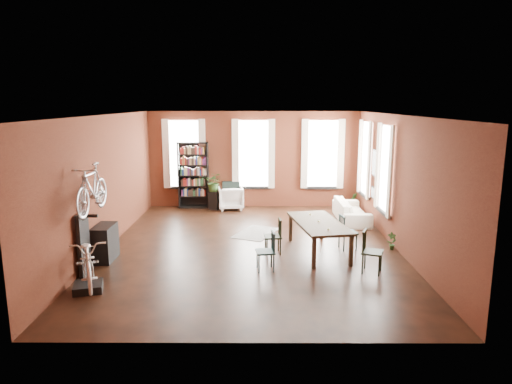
{
  "coord_description": "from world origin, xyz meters",
  "views": [
    {
      "loc": [
        0.14,
        -10.67,
        3.5
      ],
      "look_at": [
        0.1,
        0.6,
        1.27
      ],
      "focal_mm": 32.0,
      "sensor_mm": 36.0,
      "label": 1
    }
  ],
  "objects_px": {
    "plant_stand": "(214,200)",
    "console_table": "(105,243)",
    "bike_trainer": "(88,287)",
    "dining_chair_c": "(372,252)",
    "dining_chair_b": "(273,236)",
    "white_armchair": "(230,197)",
    "dining_chair_d": "(348,232)",
    "dining_table": "(318,237)",
    "bicycle_floor": "(87,238)",
    "bookshelf": "(193,175)",
    "cream_sofa": "(352,207)",
    "dining_chair_a": "(265,251)"
  },
  "relations": [
    {
      "from": "dining_chair_c",
      "to": "dining_chair_d",
      "type": "distance_m",
      "value": 1.55
    },
    {
      "from": "dining_table",
      "to": "dining_chair_a",
      "type": "xyz_separation_m",
      "value": [
        -1.26,
        -1.17,
        0.04
      ]
    },
    {
      "from": "dining_chair_b",
      "to": "white_armchair",
      "type": "xyz_separation_m",
      "value": [
        -1.26,
        4.53,
        -0.0
      ]
    },
    {
      "from": "dining_table",
      "to": "dining_chair_c",
      "type": "xyz_separation_m",
      "value": [
        0.95,
        -1.29,
        0.07
      ]
    },
    {
      "from": "bookshelf",
      "to": "bicycle_floor",
      "type": "bearing_deg",
      "value": -98.4
    },
    {
      "from": "dining_chair_a",
      "to": "white_armchair",
      "type": "bearing_deg",
      "value": -176.73
    },
    {
      "from": "white_armchair",
      "to": "dining_chair_b",
      "type": "bearing_deg",
      "value": 96.76
    },
    {
      "from": "bike_trainer",
      "to": "bicycle_floor",
      "type": "xyz_separation_m",
      "value": [
        0.03,
        0.03,
        0.95
      ]
    },
    {
      "from": "dining_chair_c",
      "to": "white_armchair",
      "type": "xyz_separation_m",
      "value": [
        -3.28,
        5.74,
        -0.03
      ]
    },
    {
      "from": "dining_chair_b",
      "to": "dining_chair_c",
      "type": "bearing_deg",
      "value": 52.95
    },
    {
      "from": "console_table",
      "to": "plant_stand",
      "type": "xyz_separation_m",
      "value": [
        1.98,
        4.97,
        -0.1
      ]
    },
    {
      "from": "dining_chair_a",
      "to": "dining_chair_b",
      "type": "distance_m",
      "value": 1.12
    },
    {
      "from": "dining_chair_b",
      "to": "dining_chair_d",
      "type": "xyz_separation_m",
      "value": [
        1.82,
        0.32,
        0.01
      ]
    },
    {
      "from": "dining_table",
      "to": "dining_chair_b",
      "type": "bearing_deg",
      "value": 173.61
    },
    {
      "from": "dining_table",
      "to": "dining_chair_b",
      "type": "xyz_separation_m",
      "value": [
        -1.07,
        -0.07,
        0.04
      ]
    },
    {
      "from": "white_armchair",
      "to": "cream_sofa",
      "type": "xyz_separation_m",
      "value": [
        3.71,
        -1.5,
        -0.0
      ]
    },
    {
      "from": "dining_table",
      "to": "dining_chair_c",
      "type": "height_order",
      "value": "dining_chair_c"
    },
    {
      "from": "white_armchair",
      "to": "cream_sofa",
      "type": "bearing_deg",
      "value": 149.27
    },
    {
      "from": "dining_chair_d",
      "to": "white_armchair",
      "type": "distance_m",
      "value": 5.21
    },
    {
      "from": "dining_chair_c",
      "to": "dining_chair_d",
      "type": "bearing_deg",
      "value": 29.14
    },
    {
      "from": "dining_chair_d",
      "to": "console_table",
      "type": "distance_m",
      "value": 5.65
    },
    {
      "from": "dining_chair_c",
      "to": "white_armchair",
      "type": "bearing_deg",
      "value": 51.23
    },
    {
      "from": "white_armchair",
      "to": "console_table",
      "type": "relative_size",
      "value": 1.03
    },
    {
      "from": "dining_table",
      "to": "dining_chair_d",
      "type": "height_order",
      "value": "dining_chair_d"
    },
    {
      "from": "dining_chair_b",
      "to": "bicycle_floor",
      "type": "distance_m",
      "value": 4.17
    },
    {
      "from": "dining_chair_c",
      "to": "bike_trainer",
      "type": "height_order",
      "value": "dining_chair_c"
    },
    {
      "from": "white_armchair",
      "to": "dining_table",
      "type": "bearing_deg",
      "value": 108.83
    },
    {
      "from": "plant_stand",
      "to": "white_armchair",
      "type": "bearing_deg",
      "value": 2.99
    },
    {
      "from": "cream_sofa",
      "to": "console_table",
      "type": "xyz_separation_m",
      "value": [
        -6.23,
        -3.5,
        -0.01
      ]
    },
    {
      "from": "plant_stand",
      "to": "console_table",
      "type": "bearing_deg",
      "value": -111.78
    },
    {
      "from": "bookshelf",
      "to": "plant_stand",
      "type": "height_order",
      "value": "bookshelf"
    },
    {
      "from": "cream_sofa",
      "to": "bicycle_floor",
      "type": "bearing_deg",
      "value": 131.02
    },
    {
      "from": "dining_chair_c",
      "to": "plant_stand",
      "type": "relative_size",
      "value": 1.49
    },
    {
      "from": "dining_chair_a",
      "to": "dining_chair_d",
      "type": "distance_m",
      "value": 2.46
    },
    {
      "from": "bookshelf",
      "to": "plant_stand",
      "type": "xyz_separation_m",
      "value": [
        0.7,
        -0.23,
        -0.8
      ]
    },
    {
      "from": "dining_chair_b",
      "to": "plant_stand",
      "type": "height_order",
      "value": "dining_chair_b"
    },
    {
      "from": "dining_chair_d",
      "to": "bicycle_floor",
      "type": "relative_size",
      "value": 0.48
    },
    {
      "from": "dining_table",
      "to": "bookshelf",
      "type": "bearing_deg",
      "value": 117.21
    },
    {
      "from": "dining_chair_d",
      "to": "plant_stand",
      "type": "bearing_deg",
      "value": 29.31
    },
    {
      "from": "bike_trainer",
      "to": "dining_chair_c",
      "type": "bearing_deg",
      "value": 9.92
    },
    {
      "from": "plant_stand",
      "to": "bicycle_floor",
      "type": "distance_m",
      "value": 6.92
    },
    {
      "from": "dining_chair_a",
      "to": "plant_stand",
      "type": "distance_m",
      "value": 5.82
    },
    {
      "from": "dining_chair_a",
      "to": "cream_sofa",
      "type": "height_order",
      "value": "dining_chair_a"
    },
    {
      "from": "dining_chair_d",
      "to": "console_table",
      "type": "xyz_separation_m",
      "value": [
        -5.6,
        -0.79,
        -0.02
      ]
    },
    {
      "from": "white_armchair",
      "to": "dining_chair_d",
      "type": "bearing_deg",
      "value": 117.43
    },
    {
      "from": "plant_stand",
      "to": "bicycle_floor",
      "type": "height_order",
      "value": "bicycle_floor"
    },
    {
      "from": "dining_chair_a",
      "to": "cream_sofa",
      "type": "distance_m",
      "value": 4.91
    },
    {
      "from": "bookshelf",
      "to": "dining_chair_a",
      "type": "bearing_deg",
      "value": -68.43
    },
    {
      "from": "dining_table",
      "to": "console_table",
      "type": "xyz_separation_m",
      "value": [
        -4.85,
        -0.54,
        0.03
      ]
    },
    {
      "from": "white_armchair",
      "to": "bike_trainer",
      "type": "relative_size",
      "value": 1.6
    }
  ]
}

